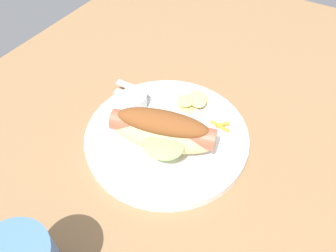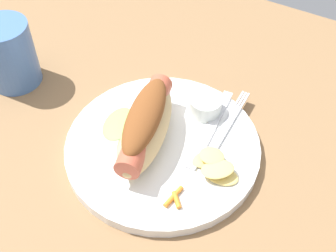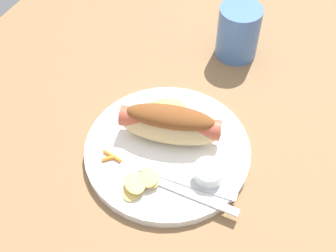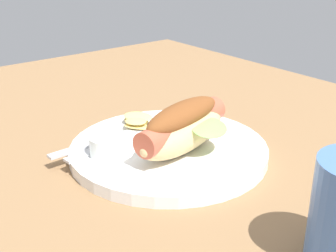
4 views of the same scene
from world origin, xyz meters
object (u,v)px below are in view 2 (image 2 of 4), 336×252
Objects in this scene: plate at (163,147)px; drinking_cup at (9,54)px; hot_dog at (145,124)px; sauce_ramekin at (205,106)px; fork at (226,126)px; chips_pile at (215,166)px; carrot_garnish at (175,198)px; knife at (211,128)px.

drinking_cup reaches higher than plate.
sauce_ramekin is (-4.72, -8.78, -1.98)cm from hot_dog.
drinking_cup is (27.73, -1.10, 4.44)cm from plate.
sauce_ramekin reaches higher than fork.
plate is 3.60× the size of chips_pile.
fork is 14.02cm from carrot_garnish.
sauce_ramekin is 0.61× the size of chips_pile.
carrot_garnish is 34.68cm from drinking_cup.
fork and knife have the same top height.
drinking_cup reaches higher than sauce_ramekin.
chips_pile is (-1.79, 7.42, 0.61)cm from fork.
chips_pile is (-5.70, 8.59, -0.50)cm from sauce_ramekin.
chips_pile is 0.71× the size of drinking_cup.
carrot_garnish is (-5.82, 7.03, 1.12)cm from plate.
plate is 9.20cm from carrot_garnish.
knife is 32.82cm from drinking_cup.
hot_dog is at bearing 126.68° from knife.
hot_dog is 25.50cm from drinking_cup.
carrot_garnish is (-8.11, 6.40, -2.97)cm from hot_dog.
drinking_cup is at bearing 71.10° from hot_dog.
plate is at bearing -50.41° from carrot_garnish.
carrot_garnish reaches higher than plate.
chips_pile is at bearing 123.60° from sauce_ramekin.
hot_dog reaches higher than plate.
drinking_cup is at bearing -13.63° from carrot_garnish.
fork is at bearing -58.92° from knife.
plate is 8.30cm from chips_pile.
chips_pile is (-10.43, -0.20, -2.48)cm from hot_dog.
chips_pile is 7.01cm from carrot_garnish.
hot_dog is 11.92cm from fork.
fork is at bearing -92.16° from carrot_garnish.
fork is (-6.34, -6.98, 1.00)cm from plate.
knife is 7.08cm from chips_pile.
knife is 12.75cm from carrot_garnish.
hot_dog is at bearing 1.08° from chips_pile.
hot_dog is 1.20× the size of fork.
plate is at bearing 136.07° from fork.
drinking_cup is (25.43, -1.74, 0.34)cm from hot_dog.
drinking_cup is at bearing 13.15° from sauce_ramekin.
knife is at bearing -59.80° from chips_pile.
sauce_ramekin is at bearing 71.72° from fork.
hot_dog is at bearing 61.73° from sauce_ramekin.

